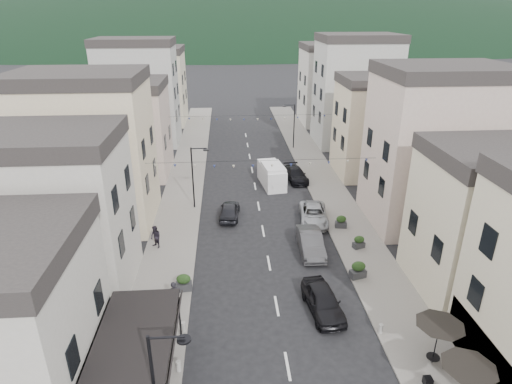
# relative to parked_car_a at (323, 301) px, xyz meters

# --- Properties ---
(sidewalk_left) EXTENTS (4.00, 76.00, 0.12)m
(sidewalk_left) POSITION_rel_parked_car_a_xyz_m (-10.30, 21.70, -0.72)
(sidewalk_left) COLOR slate
(sidewalk_left) RESTS_ON ground
(sidewalk_right) EXTENTS (4.00, 76.00, 0.12)m
(sidewalk_right) POSITION_rel_parked_car_a_xyz_m (4.70, 21.70, -0.72)
(sidewalk_right) COLOR slate
(sidewalk_right) RESTS_ON ground
(hill_backdrop) EXTENTS (640.00, 360.00, 70.00)m
(hill_backdrop) POSITION_rel_parked_car_a_xyz_m (-2.80, 289.70, -0.78)
(hill_backdrop) COLOR black
(hill_backdrop) RESTS_ON ground
(boutique_awning) EXTENTS (3.77, 7.50, 3.28)m
(boutique_awning) POSITION_rel_parked_car_a_xyz_m (-10.05, -5.30, 2.33)
(boutique_awning) COLOR black
(boutique_awning) RESTS_ON ground
(buildings_row_left) EXTENTS (10.20, 54.16, 14.00)m
(buildings_row_left) POSITION_rel_parked_car_a_xyz_m (-17.30, 27.45, 5.34)
(buildings_row_left) COLOR #B1ACA2
(buildings_row_left) RESTS_ON ground
(buildings_row_right) EXTENTS (10.20, 54.16, 14.50)m
(buildings_row_right) POSITION_rel_parked_car_a_xyz_m (11.70, 26.29, 5.54)
(buildings_row_right) COLOR beige
(buildings_row_right) RESTS_ON ground
(cafe_terrace) EXTENTS (2.50, 8.10, 2.53)m
(cafe_terrace) POSITION_rel_parked_car_a_xyz_m (4.90, -7.50, 1.57)
(cafe_terrace) COLOR black
(cafe_terrace) RESTS_ON ground
(streetlamp_left_near) EXTENTS (1.70, 0.56, 6.00)m
(streetlamp_left_near) POSITION_rel_parked_car_a_xyz_m (-8.62, -8.30, 2.92)
(streetlamp_left_near) COLOR black
(streetlamp_left_near) RESTS_ON ground
(streetlamp_left_far) EXTENTS (1.70, 0.56, 6.00)m
(streetlamp_left_far) POSITION_rel_parked_car_a_xyz_m (-8.62, 15.70, 2.92)
(streetlamp_left_far) COLOR black
(streetlamp_left_far) RESTS_ON ground
(streetlamp_right_far) EXTENTS (1.70, 0.56, 6.00)m
(streetlamp_right_far) POSITION_rel_parked_car_a_xyz_m (3.02, 33.70, 2.92)
(streetlamp_right_far) COLOR black
(streetlamp_right_far) RESTS_ON ground
(bollards) EXTENTS (11.66, 10.26, 0.60)m
(bollards) POSITION_rel_parked_car_a_xyz_m (-2.80, -4.80, -0.36)
(bollards) COLOR gray
(bollards) RESTS_ON ground
(bunting_near) EXTENTS (19.00, 0.28, 0.62)m
(bunting_near) POSITION_rel_parked_car_a_xyz_m (-2.80, 11.70, 4.87)
(bunting_near) COLOR black
(bunting_near) RESTS_ON ground
(bunting_far) EXTENTS (19.00, 0.28, 0.62)m
(bunting_far) POSITION_rel_parked_car_a_xyz_m (-2.80, 27.70, 4.87)
(bunting_far) COLOR black
(bunting_far) RESTS_ON ground
(parked_car_a) EXTENTS (2.37, 4.78, 1.56)m
(parked_car_a) POSITION_rel_parked_car_a_xyz_m (0.00, 0.00, 0.00)
(parked_car_a) COLOR black
(parked_car_a) RESTS_ON ground
(parked_car_b) EXTENTS (1.80, 4.91, 1.61)m
(parked_car_b) POSITION_rel_parked_car_a_xyz_m (0.57, 7.12, 0.02)
(parked_car_b) COLOR #353537
(parked_car_b) RESTS_ON ground
(parked_car_c) EXTENTS (2.93, 5.35, 1.42)m
(parked_car_c) POSITION_rel_parked_car_a_xyz_m (1.80, 12.11, -0.07)
(parked_car_c) COLOR #96999E
(parked_car_c) RESTS_ON ground
(parked_car_d) EXTENTS (2.52, 4.94, 1.37)m
(parked_car_d) POSITION_rel_parked_car_a_xyz_m (1.80, 22.08, -0.09)
(parked_car_d) COLOR black
(parked_car_d) RESTS_ON ground
(parked_car_e) EXTENTS (2.10, 4.32, 1.42)m
(parked_car_e) POSITION_rel_parked_car_a_xyz_m (-5.60, 13.47, -0.07)
(parked_car_e) COLOR black
(parked_car_e) RESTS_ON ground
(delivery_van) EXTENTS (2.72, 5.37, 2.46)m
(delivery_van) POSITION_rel_parked_car_a_xyz_m (-0.99, 20.92, 0.43)
(delivery_van) COLOR white
(delivery_van) RESTS_ON ground
(pedestrian_a) EXTENTS (0.84, 0.72, 1.95)m
(pedestrian_a) POSITION_rel_parked_car_a_xyz_m (-9.15, 0.72, 0.31)
(pedestrian_a) COLOR black
(pedestrian_a) RESTS_ON sidewalk_left
(pedestrian_b) EXTENTS (1.14, 1.13, 1.85)m
(pedestrian_b) POSITION_rel_parked_car_a_xyz_m (-11.43, 8.40, 0.26)
(pedestrian_b) COLOR black
(pedestrian_b) RESTS_ON sidewalk_left
(planter_la) EXTENTS (1.21, 0.94, 1.20)m
(planter_la) POSITION_rel_parked_car_a_xyz_m (-11.10, -0.02, -0.08)
(planter_la) COLOR #2F2F32
(planter_la) RESTS_ON sidewalk_left
(planter_lb) EXTENTS (1.14, 0.71, 1.20)m
(planter_lb) POSITION_rel_parked_car_a_xyz_m (-8.80, 2.67, -0.08)
(planter_lb) COLOR #2A2A2C
(planter_lb) RESTS_ON sidewalk_left
(planter_ra) EXTENTS (1.24, 0.89, 1.24)m
(planter_ra) POSITION_rel_parked_car_a_xyz_m (3.20, 3.29, -0.06)
(planter_ra) COLOR #303033
(planter_ra) RESTS_ON sidewalk_right
(planter_rb) EXTENTS (1.03, 0.77, 1.02)m
(planter_rb) POSITION_rel_parked_car_a_xyz_m (4.44, 7.24, -0.17)
(planter_rb) COLOR #2F2F31
(planter_rb) RESTS_ON sidewalk_right
(planter_rc) EXTENTS (1.05, 0.69, 1.09)m
(planter_rc) POSITION_rel_parked_car_a_xyz_m (3.90, 10.70, -0.13)
(planter_rc) COLOR #2D2E30
(planter_rc) RESTS_ON sidewalk_right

